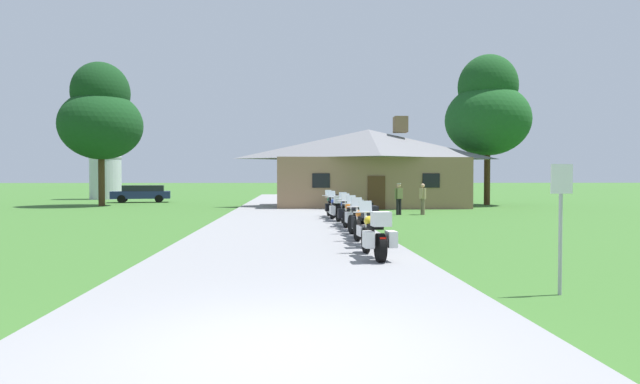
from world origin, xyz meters
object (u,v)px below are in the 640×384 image
at_px(motorcycle_yellow_nearest_to_camera, 375,235).
at_px(tree_right_of_lodge, 488,110).
at_px(motorcycle_blue_sixth_in_row, 336,208).
at_px(metal_signpost_roadside, 561,212).
at_px(motorcycle_green_farthest_in_row, 332,206).
at_px(bystander_tan_shirt_near_lodge, 423,197).
at_px(tree_left_far, 101,116).
at_px(metal_silo_distant, 105,154).
at_px(parked_navy_suv_far_left, 142,193).
at_px(motorcycle_orange_second_in_row, 364,225).
at_px(motorcycle_orange_fourth_in_row, 353,215).
at_px(motorcycle_black_third_in_row, 360,220).
at_px(bystander_olive_shirt_beside_signpost, 399,197).
at_px(motorcycle_blue_fifth_in_row, 346,212).

height_order(motorcycle_yellow_nearest_to_camera, tree_right_of_lodge, tree_right_of_lodge).
relative_size(motorcycle_blue_sixth_in_row, metal_signpost_roadside, 0.97).
relative_size(motorcycle_green_farthest_in_row, bystander_tan_shirt_near_lodge, 1.25).
height_order(metal_signpost_roadside, tree_left_far, tree_left_far).
xyz_separation_m(metal_silo_distant, parked_navy_suv_far_left, (5.42, -7.34, -3.52)).
distance_m(motorcycle_orange_second_in_row, metal_silo_distant, 41.39).
height_order(metal_silo_distant, parked_navy_suv_far_left, metal_silo_distant).
distance_m(motorcycle_orange_fourth_in_row, motorcycle_green_farthest_in_row, 6.40).
distance_m(motorcycle_orange_fourth_in_row, tree_right_of_lodge, 23.50).
distance_m(motorcycle_black_third_in_row, motorcycle_green_farthest_in_row, 8.60).
bearing_deg(tree_right_of_lodge, tree_left_far, 179.35).
relative_size(motorcycle_green_farthest_in_row, tree_right_of_lodge, 0.19).
height_order(motorcycle_orange_fourth_in_row, metal_silo_distant, metal_silo_distant).
bearing_deg(tree_left_far, motorcycle_blue_sixth_in_row, -44.17).
height_order(motorcycle_yellow_nearest_to_camera, bystander_tan_shirt_near_lodge, bystander_tan_shirt_near_lodge).
relative_size(tree_left_far, parked_navy_suv_far_left, 2.09).
height_order(motorcycle_blue_sixth_in_row, bystander_olive_shirt_beside_signpost, bystander_olive_shirt_beside_signpost).
xyz_separation_m(motorcycle_blue_sixth_in_row, tree_right_of_lodge, (12.49, 14.65, 6.38)).
bearing_deg(motorcycle_blue_sixth_in_row, metal_signpost_roadside, -87.33).
bearing_deg(motorcycle_black_third_in_row, motorcycle_orange_second_in_row, -103.94).
bearing_deg(parked_navy_suv_far_left, tree_left_far, 155.66).
bearing_deg(bystander_olive_shirt_beside_signpost, tree_left_far, -58.35).
xyz_separation_m(motorcycle_orange_fourth_in_row, tree_right_of_lodge, (12.29, 18.99, 6.38)).
relative_size(motorcycle_black_third_in_row, metal_silo_distant, 0.24).
bearing_deg(motorcycle_orange_fourth_in_row, motorcycle_black_third_in_row, -99.54).
relative_size(bystander_tan_shirt_near_lodge, parked_navy_suv_far_left, 0.34).
xyz_separation_m(motorcycle_yellow_nearest_to_camera, bystander_olive_shirt_beside_signpost, (3.84, 15.47, 0.34)).
distance_m(motorcycle_black_third_in_row, metal_signpost_roadside, 8.49).
relative_size(motorcycle_black_third_in_row, motorcycle_green_farthest_in_row, 1.00).
distance_m(motorcycle_blue_sixth_in_row, metal_signpost_roadside, 14.92).
relative_size(motorcycle_black_third_in_row, bystander_olive_shirt_beside_signpost, 1.23).
relative_size(motorcycle_yellow_nearest_to_camera, motorcycle_orange_second_in_row, 1.00).
bearing_deg(tree_left_far, motorcycle_blue_fifth_in_row, -48.00).
distance_m(motorcycle_yellow_nearest_to_camera, motorcycle_black_third_in_row, 4.55).
xyz_separation_m(motorcycle_black_third_in_row, bystander_tan_shirt_near_lodge, (4.88, 11.02, 0.32)).
xyz_separation_m(tree_right_of_lodge, parked_navy_suv_far_left, (-26.61, 5.81, -6.21)).
bearing_deg(tree_left_far, bystander_olive_shirt_beside_signpost, -28.94).
bearing_deg(metal_signpost_roadside, motorcycle_orange_second_in_row, 110.46).
relative_size(motorcycle_blue_sixth_in_row, tree_right_of_lodge, 0.19).
height_order(motorcycle_orange_fourth_in_row, motorcycle_green_farthest_in_row, same).
height_order(bystander_tan_shirt_near_lodge, tree_right_of_lodge, tree_right_of_lodge).
distance_m(motorcycle_green_farthest_in_row, metal_signpost_roadside, 16.96).
bearing_deg(bystander_olive_shirt_beside_signpost, motorcycle_yellow_nearest_to_camera, 46.66).
distance_m(motorcycle_blue_sixth_in_row, motorcycle_green_farthest_in_row, 2.05).
bearing_deg(parked_navy_suv_far_left, metal_silo_distant, 25.34).
relative_size(motorcycle_orange_fourth_in_row, parked_navy_suv_far_left, 0.43).
relative_size(motorcycle_yellow_nearest_to_camera, bystander_tan_shirt_near_lodge, 1.25).
height_order(motorcycle_orange_fourth_in_row, bystander_olive_shirt_beside_signpost, bystander_olive_shirt_beside_signpost).
bearing_deg(motorcycle_black_third_in_row, motorcycle_yellow_nearest_to_camera, -102.84).
relative_size(motorcycle_blue_sixth_in_row, parked_navy_suv_far_left, 0.43).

